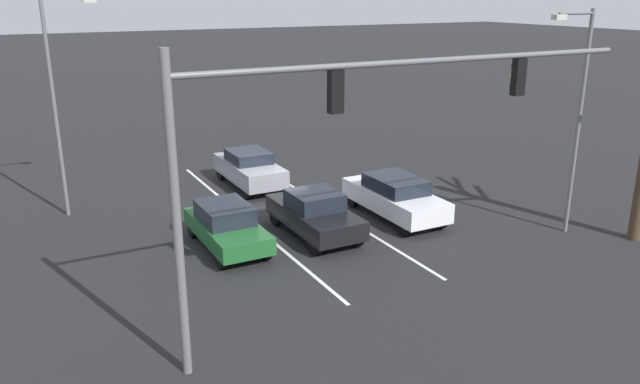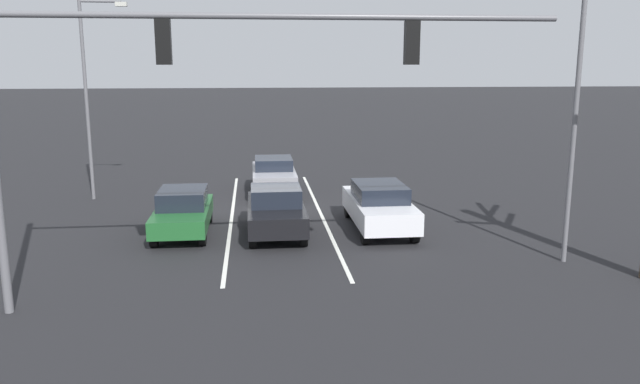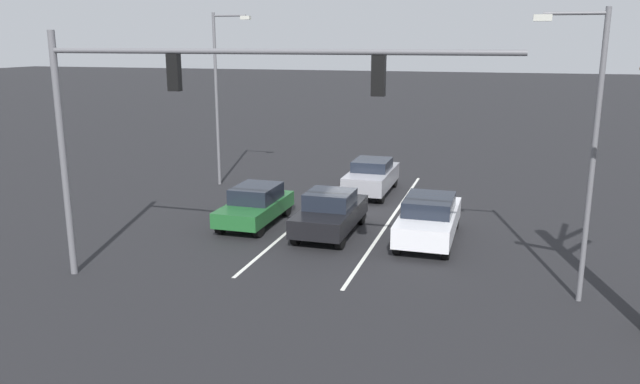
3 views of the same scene
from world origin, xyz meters
name	(u,v)px [view 2 (image 2 of 3)]	position (x,y,z in m)	size (l,w,h in m)	color
ground_plane	(275,205)	(0.00, 0.00, 0.00)	(240.00, 240.00, 0.00)	black
lane_stripe_left_divider	(321,213)	(-1.64, 1.58, 0.01)	(0.12, 15.17, 0.01)	silver
lane_stripe_center_divider	(232,216)	(1.64, 1.58, 0.01)	(0.12, 15.17, 0.01)	silver
car_black_midlane_front	(276,210)	(0.11, 4.20, 0.79)	(1.82, 4.25, 1.57)	black
car_darkgreen_rightlane_front	(183,211)	(3.14, 3.82, 0.75)	(1.71, 4.07, 1.46)	#1E5928
car_white_leftlane_front	(379,205)	(-3.36, 3.98, 0.82)	(1.82, 4.66, 1.56)	silver
car_gray_midlane_second	(274,175)	(-0.04, -2.17, 0.81)	(1.78, 4.34, 1.56)	gray
traffic_signal_gantry	(169,79)	(2.57, 10.15, 5.16)	(12.48, 0.37, 7.03)	slate
street_lamp_right_shoulder	(91,86)	(7.20, -1.94, 4.60)	(1.88, 0.24, 8.00)	slate
street_lamp_left_shoulder	(569,107)	(-7.66, 8.01, 4.35)	(1.77, 0.24, 7.54)	slate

